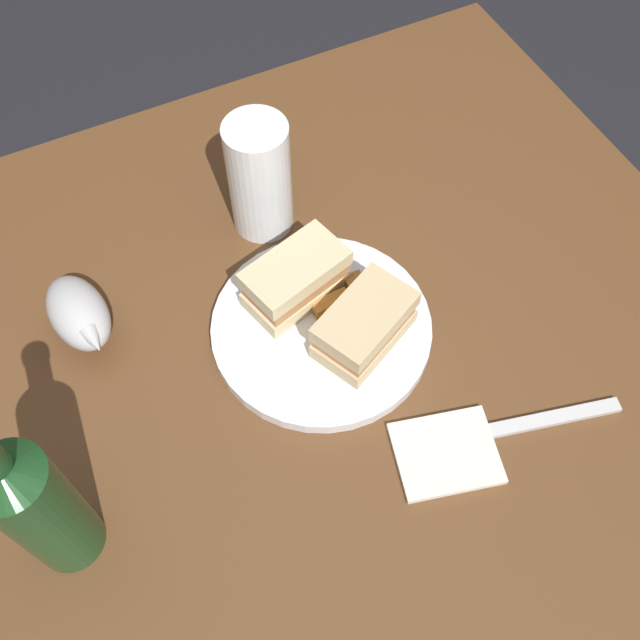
% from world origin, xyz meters
% --- Properties ---
extents(ground_plane, '(6.00, 6.00, 0.00)m').
position_xyz_m(ground_plane, '(0.00, 0.00, 0.00)').
color(ground_plane, black).
extents(dining_table, '(1.02, 0.91, 0.75)m').
position_xyz_m(dining_table, '(0.00, 0.00, 0.38)').
color(dining_table, brown).
rests_on(dining_table, ground).
extents(plate, '(0.26, 0.26, 0.02)m').
position_xyz_m(plate, '(0.00, 0.00, 0.76)').
color(plate, white).
rests_on(plate, dining_table).
extents(sandwich_half_left, '(0.13, 0.11, 0.06)m').
position_xyz_m(sandwich_half_left, '(-0.04, 0.04, 0.80)').
color(sandwich_half_left, '#CCB284').
rests_on(sandwich_half_left, plate).
extents(sandwich_half_right, '(0.13, 0.10, 0.06)m').
position_xyz_m(sandwich_half_right, '(0.01, -0.05, 0.80)').
color(sandwich_half_right, beige).
rests_on(sandwich_half_right, plate).
extents(potato_wedge_front, '(0.04, 0.05, 0.02)m').
position_xyz_m(potato_wedge_front, '(-0.03, 0.01, 0.78)').
color(potato_wedge_front, '#AD702D').
rests_on(potato_wedge_front, plate).
extents(potato_wedge_middle, '(0.05, 0.02, 0.02)m').
position_xyz_m(potato_wedge_middle, '(-0.02, -0.02, 0.78)').
color(potato_wedge_middle, '#AD702D').
rests_on(potato_wedge_middle, plate).
extents(potato_wedge_back, '(0.02, 0.05, 0.02)m').
position_xyz_m(potato_wedge_back, '(-0.06, -0.01, 0.78)').
color(potato_wedge_back, '#AD702D').
rests_on(potato_wedge_back, plate).
extents(potato_wedge_left_edge, '(0.05, 0.03, 0.02)m').
position_xyz_m(potato_wedge_left_edge, '(-0.08, -0.01, 0.78)').
color(potato_wedge_left_edge, '#AD702D').
rests_on(potato_wedge_left_edge, plate).
extents(pint_glass, '(0.08, 0.08, 0.16)m').
position_xyz_m(pint_glass, '(-0.01, -0.19, 0.83)').
color(pint_glass, white).
rests_on(pint_glass, dining_table).
extents(gravy_boat, '(0.08, 0.13, 0.07)m').
position_xyz_m(gravy_boat, '(0.25, -0.12, 0.79)').
color(gravy_boat, '#B7B7BC').
rests_on(gravy_boat, dining_table).
extents(cider_bottle, '(0.07, 0.07, 0.28)m').
position_xyz_m(cider_bottle, '(0.34, 0.11, 0.87)').
color(cider_bottle, '#19421E').
rests_on(cider_bottle, dining_table).
extents(napkin, '(0.13, 0.11, 0.01)m').
position_xyz_m(napkin, '(-0.05, 0.20, 0.76)').
color(napkin, silver).
rests_on(napkin, dining_table).
extents(fork, '(0.18, 0.06, 0.01)m').
position_xyz_m(fork, '(-0.17, 0.21, 0.76)').
color(fork, silver).
rests_on(fork, dining_table).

